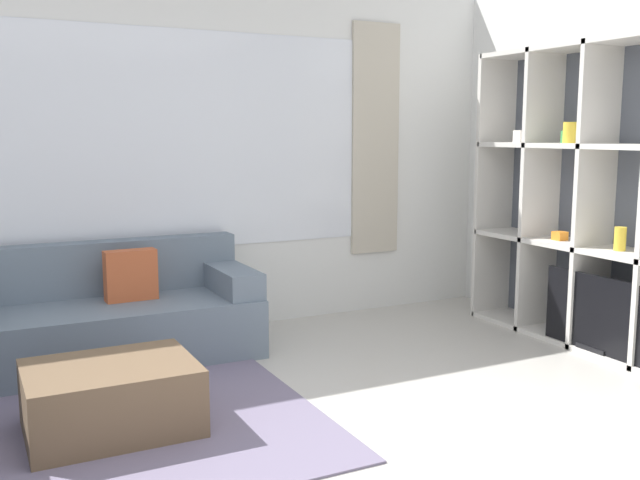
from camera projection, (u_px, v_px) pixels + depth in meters
name	position (u px, v px, depth m)	size (l,w,h in m)	color
wall_back	(186.00, 153.00, 5.29)	(6.43, 0.11, 2.70)	white
wall_right	(598.00, 155.00, 5.18)	(0.07, 4.06, 2.70)	white
area_rug	(39.00, 424.00, 3.70)	(2.77, 2.37, 0.01)	slate
shelving_unit	(600.00, 203.00, 4.95)	(0.39, 2.13, 2.12)	#515660
couch_main	(105.00, 319.00, 4.73)	(1.98, 0.82, 0.76)	slate
ottoman	(111.00, 398.00, 3.59)	(0.83, 0.63, 0.35)	brown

